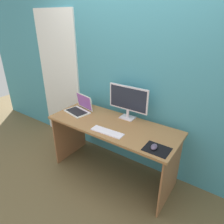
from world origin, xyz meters
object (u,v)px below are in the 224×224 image
Objects in this scene: keyboard_external at (107,132)px; mouse at (154,147)px; laptop at (79,108)px; monitor at (128,101)px; fishbowl at (87,102)px.

mouse reaches higher than keyboard_external.
laptop is 0.66m from keyboard_external.
keyboard_external is at bearing -91.04° from monitor.
fishbowl is at bearing 145.60° from keyboard_external.
keyboard_external is (-0.01, -0.43, -0.23)m from monitor.
fishbowl is 0.76m from keyboard_external.
keyboard_external is at bearing -19.90° from laptop.
keyboard_external is at bearing -31.85° from fishbowl.
fishbowl is 1.55× the size of mouse.
laptop is 2.35× the size of fishbowl.
laptop is at bearing -82.92° from fishbowl.
mouse is at bearing -17.99° from fishbowl.
fishbowl is (-0.02, 0.17, 0.03)m from laptop.
monitor is 5.27× the size of mouse.
monitor reaches higher than mouse.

